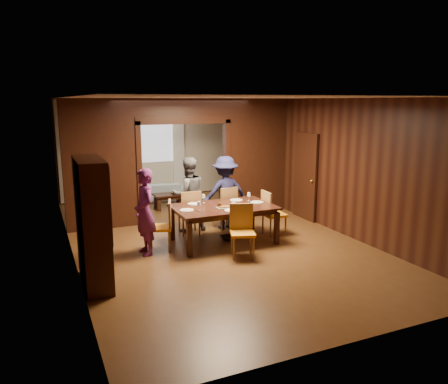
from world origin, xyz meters
name	(u,v)px	position (x,y,z in m)	size (l,w,h in m)	color
floor	(210,237)	(0.00, 0.00, 0.00)	(9.00, 9.00, 0.00)	#573518
ceiling	(209,98)	(0.00, 0.00, 2.90)	(5.50, 9.00, 0.02)	silver
room_walls	(181,157)	(0.00, 1.89, 1.51)	(5.52, 9.01, 2.90)	black
person_purple	(145,212)	(-1.47, -0.44, 0.81)	(0.59, 0.39, 1.63)	#60215C
person_grey	(188,195)	(-0.24, 0.65, 0.82)	(0.80, 0.62, 1.64)	#4F5156
person_navy	(225,193)	(0.59, 0.52, 0.82)	(1.06, 0.61, 1.64)	#161738
sofa	(156,192)	(-0.14, 3.85, 0.26)	(1.80, 0.71, 0.53)	#9BB7CB
serving_bowl	(228,202)	(0.30, -0.29, 0.80)	(0.32, 0.32, 0.08)	black
dining_table	(224,224)	(0.16, -0.40, 0.38)	(2.01, 1.25, 0.76)	black
coffee_table	(169,201)	(-0.06, 2.81, 0.20)	(0.80, 0.50, 0.40)	black
chair_left	(160,226)	(-1.17, -0.35, 0.48)	(0.44, 0.44, 0.97)	orange
chair_right	(274,213)	(1.35, -0.37, 0.48)	(0.44, 0.44, 0.97)	orange
chair_far_l	(189,212)	(-0.29, 0.46, 0.48)	(0.44, 0.44, 0.97)	orange
chair_far_r	(224,207)	(0.58, 0.53, 0.48)	(0.44, 0.44, 0.97)	#C37112
chair_near	(243,232)	(0.13, -1.32, 0.48)	(0.44, 0.44, 0.97)	orange
hutch	(92,223)	(-2.53, -1.50, 1.00)	(0.40, 1.20, 2.00)	black
door_right	(305,176)	(2.70, 0.50, 1.05)	(0.06, 0.90, 2.10)	black
window_far	(154,140)	(0.00, 4.44, 1.70)	(1.20, 0.03, 1.30)	silver
curtain_left	(129,157)	(-0.75, 4.40, 1.25)	(0.35, 0.06, 2.40)	white
curtain_right	(179,154)	(0.75, 4.40, 1.25)	(0.35, 0.06, 2.40)	white
plate_left	(187,210)	(-0.64, -0.43, 0.77)	(0.27, 0.27, 0.01)	white
plate_far_l	(194,204)	(-0.34, 0.00, 0.77)	(0.27, 0.27, 0.01)	silver
plate_far_r	(236,200)	(0.61, -0.03, 0.77)	(0.27, 0.27, 0.01)	silver
plate_right	(257,202)	(0.92, -0.38, 0.77)	(0.27, 0.27, 0.01)	silver
plate_near	(231,210)	(0.14, -0.80, 0.77)	(0.27, 0.27, 0.01)	white
platter_a	(224,207)	(0.10, -0.55, 0.78)	(0.30, 0.20, 0.04)	gray
platter_b	(243,207)	(0.45, -0.68, 0.78)	(0.30, 0.20, 0.04)	gray
wineglass_left	(199,206)	(-0.43, -0.54, 0.85)	(0.08, 0.08, 0.18)	silver
wineglass_far	(204,199)	(-0.11, 0.04, 0.85)	(0.08, 0.08, 0.18)	silver
wineglass_right	(249,197)	(0.84, -0.17, 0.85)	(0.08, 0.08, 0.18)	silver
tumbler	(234,206)	(0.23, -0.72, 0.83)	(0.07, 0.07, 0.14)	white
condiment_jar	(219,205)	(0.03, -0.48, 0.82)	(0.08, 0.08, 0.11)	#4C2911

